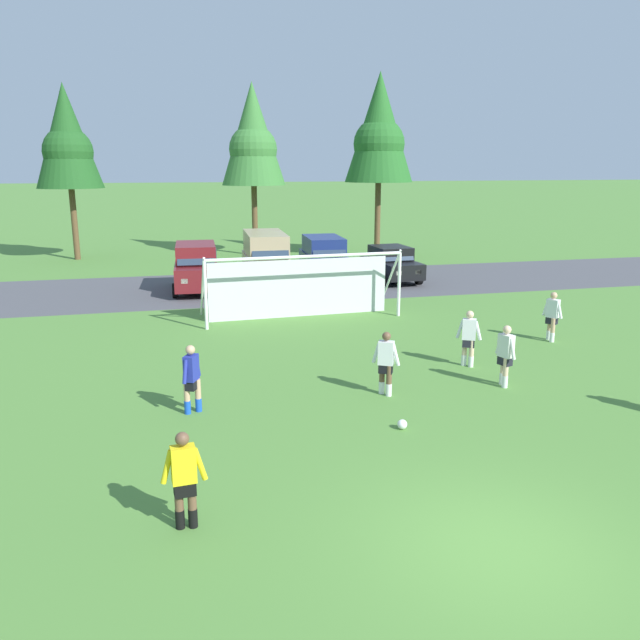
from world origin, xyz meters
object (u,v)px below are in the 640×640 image
at_px(soccer_goal, 301,284).
at_px(parked_car_slot_far_left, 196,267).
at_px(parked_car_slot_left, 266,257).
at_px(parked_car_slot_center, 391,263).
at_px(player_midfield_center, 505,356).
at_px(player_defender_far, 192,379).
at_px(soccer_ball, 402,424).
at_px(referee, 184,481).
at_px(player_trailing_back, 386,364).
at_px(player_winger_right, 469,339).
at_px(player_striker_near, 552,317).
at_px(parked_car_slot_center_left, 324,258).

height_order(soccer_goal, parked_car_slot_far_left, soccer_goal).
xyz_separation_m(parked_car_slot_left, parked_car_slot_center, (6.25, -0.38, -0.47)).
distance_m(player_midfield_center, player_defender_far, 8.02).
xyz_separation_m(player_defender_far, parked_car_slot_far_left, (0.89, 15.09, 0.29)).
bearing_deg(parked_car_slot_center, soccer_ball, -109.11).
bearing_deg(referee, player_defender_far, 86.14).
bearing_deg(soccer_ball, player_trailing_back, 80.63).
xyz_separation_m(player_winger_right, parked_car_slot_left, (-3.64, 14.06, 0.52)).
relative_size(player_striker_near, parked_car_slot_left, 0.34).
distance_m(player_striker_near, parked_car_slot_far_left, 15.85).
relative_size(soccer_goal, parked_car_slot_left, 1.54).
distance_m(soccer_goal, parked_car_slot_far_left, 7.29).
relative_size(soccer_ball, player_trailing_back, 0.13).
xyz_separation_m(player_midfield_center, parked_car_slot_left, (-3.78, 15.84, 0.52)).
distance_m(player_defender_far, player_trailing_back, 4.78).
height_order(player_striker_near, player_winger_right, same).
distance_m(soccer_goal, parked_car_slot_center_left, 8.28).
distance_m(soccer_ball, player_winger_right, 5.17).
distance_m(soccer_ball, referee, 5.59).
xyz_separation_m(soccer_ball, parked_car_slot_center, (6.06, 17.48, 0.77)).
height_order(player_striker_near, parked_car_slot_center, parked_car_slot_center).
distance_m(player_striker_near, player_midfield_center, 5.21).
relative_size(player_defender_far, player_trailing_back, 1.00).
distance_m(soccer_ball, soccer_goal, 10.87).
height_order(player_striker_near, player_trailing_back, same).
distance_m(player_winger_right, player_trailing_back, 3.51).
bearing_deg(soccer_ball, referee, -149.09).
bearing_deg(soccer_goal, player_winger_right, -64.07).
relative_size(referee, parked_car_slot_center_left, 0.35).
distance_m(player_defender_far, parked_car_slot_left, 16.35).
bearing_deg(parked_car_slot_left, parked_car_slot_far_left, -168.29).
bearing_deg(player_defender_far, parked_car_slot_center_left, 66.14).
xyz_separation_m(player_midfield_center, player_defender_far, (-8.01, 0.06, 0.00)).
bearing_deg(referee, player_trailing_back, 44.27).
relative_size(player_trailing_back, parked_car_slot_left, 0.34).
distance_m(player_midfield_center, player_trailing_back, 3.24).
relative_size(soccer_ball, player_defender_far, 0.13).
relative_size(soccer_goal, parked_car_slot_center_left, 1.60).
relative_size(soccer_goal, player_midfield_center, 4.57).
distance_m(player_trailing_back, parked_car_slot_center_left, 16.64).
bearing_deg(parked_car_slot_center_left, parked_car_slot_far_left, -167.56).
bearing_deg(parked_car_slot_center_left, player_midfield_center, -87.53).
distance_m(referee, player_trailing_back, 7.13).
bearing_deg(parked_car_slot_left, player_striker_near, -58.34).
distance_m(soccer_ball, player_defender_far, 4.94).
xyz_separation_m(soccer_goal, parked_car_slot_left, (-0.23, 7.05, 0.05)).
bearing_deg(referee, parked_car_slot_center_left, 70.39).
relative_size(player_striker_near, parked_car_slot_center, 0.38).
distance_m(player_striker_near, parked_car_slot_left, 14.37).
bearing_deg(player_midfield_center, soccer_ball, -150.73).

